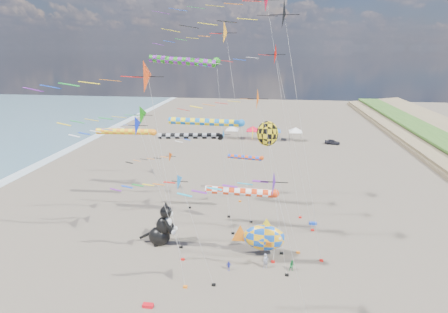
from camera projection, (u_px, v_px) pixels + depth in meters
name	position (u px, v px, depth m)	size (l,w,h in m)	color
delta_kite_0	(133.00, 79.00, 26.94)	(13.11, 2.84, 20.44)	#E33F12
delta_kite_1	(256.00, 101.00, 33.29)	(11.54, 2.21, 17.63)	#FC5906
delta_kite_2	(156.00, 161.00, 46.62)	(9.29, 1.58, 7.82)	#E24F0A
delta_kite_3	(174.00, 190.00, 29.98)	(8.47, 1.68, 10.65)	blue
delta_kite_4	(283.00, 182.00, 23.53)	(8.23, 2.00, 13.72)	#4A139B
delta_kite_5	(128.00, 120.00, 34.88)	(12.77, 2.25, 15.67)	#177F0E
delta_kite_6	(133.00, 128.00, 32.64)	(10.09, 2.12, 15.29)	#0B25D6
delta_kite_7	(263.00, 0.00, 38.21)	(17.50, 3.15, 27.91)	red
delta_kite_8	(230.00, 34.00, 37.68)	(10.17, 2.67, 24.07)	orange
delta_kite_9	(217.00, 134.00, 47.49)	(8.83, 2.06, 11.18)	#1C69B7
delta_kite_10	(288.00, 17.00, 29.65)	(14.04, 2.80, 25.22)	black
delta_kite_11	(276.00, 57.00, 36.75)	(12.17, 2.27, 21.65)	#C60A00
windsock_0	(209.00, 123.00, 36.57)	(9.33, 0.77, 14.04)	blue
windsock_1	(247.00, 158.00, 50.31)	(6.58, 0.64, 6.32)	#D6440F
windsock_2	(244.00, 192.00, 31.77)	(8.02, 0.77, 8.93)	red
windsock_3	(192.00, 137.00, 38.45)	(8.61, 0.71, 12.15)	black
windsock_4	(128.00, 132.00, 44.12)	(9.12, 0.80, 11.36)	orange
windsock_5	(186.00, 62.00, 40.27)	(9.64, 0.89, 20.07)	#208919
angelfish_kite	(265.00, 135.00, 35.72)	(3.74, 3.02, 14.01)	yellow
cat_inflatable	(161.00, 224.00, 38.60)	(3.67, 1.83, 4.95)	black
fish_inflatable	(264.00, 237.00, 36.22)	(5.73, 2.00, 4.48)	blue
person_adult	(266.00, 261.00, 34.69)	(0.59, 0.39, 1.62)	gray
child_green	(292.00, 266.00, 34.31)	(0.58, 0.45, 1.19)	#1B7435
child_blue	(229.00, 266.00, 34.43)	(0.60, 0.25, 1.02)	#2C34B3
kite_bag_0	(313.00, 223.00, 43.54)	(0.90, 0.44, 0.30)	blue
kite_bag_1	(254.00, 240.00, 39.68)	(0.90, 0.44, 0.30)	black
kite_bag_2	(148.00, 306.00, 29.64)	(0.90, 0.44, 0.30)	red
tent_row	(264.00, 127.00, 82.83)	(19.20, 4.20, 3.80)	silver
parked_car	(332.00, 142.00, 79.68)	(1.35, 3.36, 1.14)	#26262D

